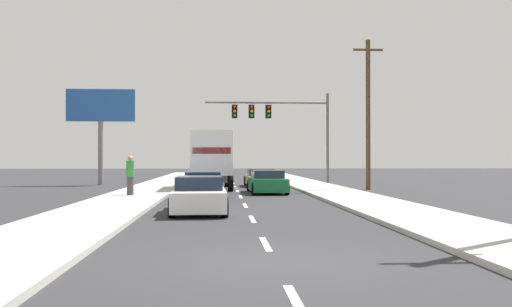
# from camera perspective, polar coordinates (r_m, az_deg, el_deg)

# --- Properties ---
(ground_plane) EXTENTS (140.00, 140.00, 0.00)m
(ground_plane) POSITION_cam_1_polar(r_m,az_deg,el_deg) (35.15, -2.07, -3.58)
(ground_plane) COLOR #2B2B2D
(sidewalk_right) EXTENTS (3.11, 80.00, 0.14)m
(sidewalk_right) POSITION_cam_1_polar(r_m,az_deg,el_deg) (30.75, 7.77, -3.89)
(sidewalk_right) COLOR #B2AFA8
(sidewalk_right) RESTS_ON ground_plane
(sidewalk_left) EXTENTS (3.11, 80.00, 0.14)m
(sidewalk_left) POSITION_cam_1_polar(r_m,az_deg,el_deg) (30.42, -11.47, -3.92)
(sidewalk_left) COLOR #B2AFA8
(sidewalk_left) RESTS_ON ground_plane
(lane_markings) EXTENTS (0.14, 62.00, 0.01)m
(lane_markings) POSITION_cam_1_polar(r_m,az_deg,el_deg) (32.23, -1.92, -3.86)
(lane_markings) COLOR silver
(lane_markings) RESTS_ON ground_plane
(box_truck) EXTENTS (2.68, 7.98, 3.42)m
(box_truck) POSITION_cam_1_polar(r_m,az_deg,el_deg) (33.77, -4.67, -0.34)
(box_truck) COLOR white
(box_truck) RESTS_ON ground_plane
(car_blue) EXTENTS (1.92, 4.50, 1.27)m
(car_blue) POSITION_cam_1_polar(r_m,az_deg,el_deg) (25.67, -5.44, -3.41)
(car_blue) COLOR #1E389E
(car_blue) RESTS_ON ground_plane
(car_white) EXTENTS (1.99, 4.56, 1.26)m
(car_white) POSITION_cam_1_polar(r_m,az_deg,el_deg) (19.45, -5.85, -4.33)
(car_white) COLOR white
(car_white) RESTS_ON ground_plane
(car_orange) EXTENTS (2.02, 4.38, 1.20)m
(car_orange) POSITION_cam_1_polar(r_m,az_deg,el_deg) (37.31, 0.41, -2.55)
(car_orange) COLOR orange
(car_orange) RESTS_ON ground_plane
(car_green) EXTENTS (2.03, 4.57, 1.25)m
(car_green) POSITION_cam_1_polar(r_m,az_deg,el_deg) (30.19, 1.12, -2.97)
(car_green) COLOR #196B38
(car_green) RESTS_ON ground_plane
(traffic_signal_mast) EXTENTS (9.02, 0.69, 6.64)m
(traffic_signal_mast) POSITION_cam_1_polar(r_m,az_deg,el_deg) (40.32, 1.60, 3.82)
(traffic_signal_mast) COLOR #595B56
(traffic_signal_mast) RESTS_ON ground_plane
(utility_pole_mid) EXTENTS (1.80, 0.28, 9.04)m
(utility_pole_mid) POSITION_cam_1_polar(r_m,az_deg,el_deg) (34.20, 11.44, 4.15)
(utility_pole_mid) COLOR brown
(utility_pole_mid) RESTS_ON ground_plane
(roadside_billboard) EXTENTS (4.87, 0.36, 6.85)m
(roadside_billboard) POSITION_cam_1_polar(r_m,az_deg,el_deg) (41.33, -15.66, 3.81)
(roadside_billboard) COLOR slate
(roadside_billboard) RESTS_ON ground_plane
(pedestrian_near_corner) EXTENTS (0.38, 0.38, 1.88)m
(pedestrian_near_corner) POSITION_cam_1_polar(r_m,az_deg,el_deg) (27.04, -12.79, -2.18)
(pedestrian_near_corner) COLOR #3F3F42
(pedestrian_near_corner) RESTS_ON sidewalk_left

